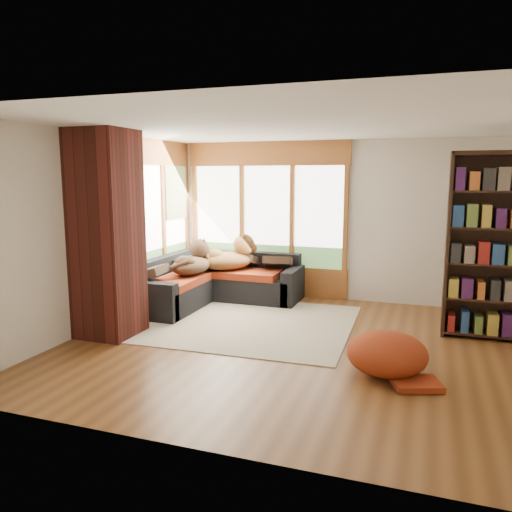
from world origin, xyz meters
The scene contains 16 objects.
floor centered at (0.00, 0.00, 0.00)m, with size 5.50×5.50×0.00m, color brown.
ceiling centered at (0.00, 0.00, 2.60)m, with size 5.50×5.50×0.00m, color white.
wall_back centered at (0.00, 2.50, 1.30)m, with size 5.50×0.04×2.60m, color silver.
wall_front centered at (0.00, -2.50, 1.30)m, with size 5.50×0.04×2.60m, color silver.
wall_left centered at (-2.75, 0.00, 1.30)m, with size 0.04×5.00×2.60m, color silver.
windows_back centered at (-1.20, 2.47, 1.35)m, with size 2.82×0.10×1.90m.
windows_left centered at (-2.72, 1.20, 1.35)m, with size 0.10×2.62×1.90m.
roller_blind centered at (-2.69, 2.03, 1.75)m, with size 0.03×0.72×0.90m, color #8C9A67.
brick_chimney centered at (-2.40, -0.35, 1.30)m, with size 0.70×0.70×2.60m, color #471914.
sectional_sofa centered at (-1.95, 1.70, 0.30)m, with size 2.20×2.20×0.80m.
area_rug centered at (-1.17, 0.68, 0.01)m, with size 3.40×2.60×0.01m, color silver.
bookshelf centered at (2.14, 1.07, 1.17)m, with size 1.00×0.33×2.33m.
pouf centered at (1.09, -0.55, 0.23)m, with size 0.82×0.82×0.45m, color #973316.
dog_tan centered at (-1.64, 1.87, 0.79)m, with size 1.04×0.98×0.51m.
dog_brindle centered at (-2.06, 1.36, 0.77)m, with size 0.56×0.88×0.46m.
throw_pillows centered at (-1.86, 1.75, 0.78)m, with size 1.98×1.68×0.45m.
Camera 1 is at (1.43, -5.62, 2.03)m, focal length 35.00 mm.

